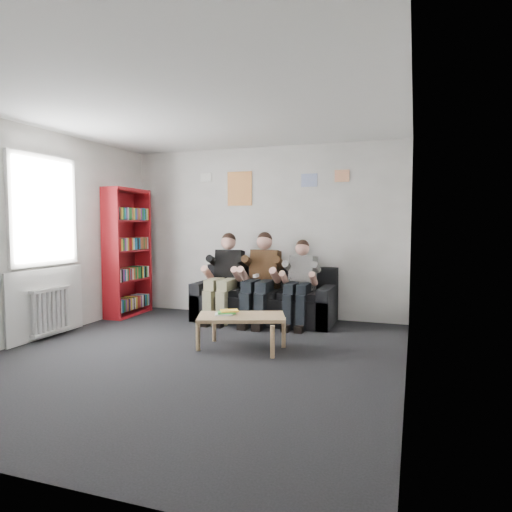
% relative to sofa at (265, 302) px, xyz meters
% --- Properties ---
extents(room_shell, '(5.00, 5.00, 5.00)m').
position_rel_sofa_xyz_m(room_shell, '(-0.16, -2.10, 1.06)').
color(room_shell, black).
rests_on(room_shell, ground).
extents(sofa, '(2.11, 0.86, 0.82)m').
position_rel_sofa_xyz_m(sofa, '(0.00, 0.00, 0.00)').
color(sofa, black).
rests_on(sofa, ground).
extents(bookshelf, '(0.31, 0.92, 2.04)m').
position_rel_sofa_xyz_m(bookshelf, '(-2.23, -0.31, 0.73)').
color(bookshelf, maroon).
rests_on(bookshelf, ground).
extents(coffee_table, '(1.01, 0.56, 0.40)m').
position_rel_sofa_xyz_m(coffee_table, '(0.23, -1.61, 0.06)').
color(coffee_table, tan).
rests_on(coffee_table, ground).
extents(game_cases, '(0.25, 0.22, 0.05)m').
position_rel_sofa_xyz_m(game_cases, '(0.05, -1.63, 0.13)').
color(game_cases, white).
rests_on(game_cases, coffee_table).
extents(person_left, '(0.42, 0.90, 1.34)m').
position_rel_sofa_xyz_m(person_left, '(-0.59, -0.20, 0.37)').
color(person_left, black).
rests_on(person_left, sofa).
extents(person_middle, '(0.43, 0.92, 1.36)m').
position_rel_sofa_xyz_m(person_middle, '(0.00, -0.20, 0.37)').
color(person_middle, '#492F18').
rests_on(person_middle, sofa).
extents(person_right, '(0.37, 0.80, 1.25)m').
position_rel_sofa_xyz_m(person_right, '(0.59, -0.19, 0.33)').
color(person_right, silver).
rests_on(person_right, sofa).
extents(radiator, '(0.10, 0.64, 0.60)m').
position_rel_sofa_xyz_m(radiator, '(-2.31, -1.90, 0.06)').
color(radiator, white).
rests_on(radiator, ground).
extents(window, '(0.05, 1.30, 2.36)m').
position_rel_sofa_xyz_m(window, '(-2.38, -1.90, 0.74)').
color(window, white).
rests_on(window, room_shell).
extents(poster_large, '(0.42, 0.01, 0.55)m').
position_rel_sofa_xyz_m(poster_large, '(-0.56, 0.39, 1.76)').
color(poster_large, '#F0E154').
rests_on(poster_large, room_shell).
extents(poster_blue, '(0.25, 0.01, 0.20)m').
position_rel_sofa_xyz_m(poster_blue, '(0.59, 0.39, 1.86)').
color(poster_blue, blue).
rests_on(poster_blue, room_shell).
extents(poster_pink, '(0.22, 0.01, 0.18)m').
position_rel_sofa_xyz_m(poster_pink, '(1.09, 0.39, 1.91)').
color(poster_pink, '#E24690').
rests_on(poster_pink, room_shell).
extents(poster_sign, '(0.20, 0.01, 0.14)m').
position_rel_sofa_xyz_m(poster_sign, '(-1.16, 0.39, 1.96)').
color(poster_sign, white).
rests_on(poster_sign, room_shell).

